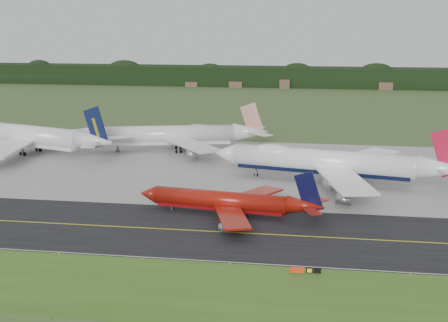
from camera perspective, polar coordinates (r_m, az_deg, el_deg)
ground at (r=129.24m, az=0.77°, el=-5.96°), size 600.00×600.00×0.00m
grass_verge at (r=97.20m, az=-2.18°, el=-12.56°), size 400.00×30.00×0.01m
taxiway at (r=125.49m, az=0.51°, el=-6.54°), size 400.00×32.00×0.02m
apron at (r=177.93m, az=3.06°, el=-0.70°), size 400.00×78.00×0.01m
taxiway_centreline at (r=125.49m, az=0.51°, el=-6.53°), size 400.00×0.40×0.00m
taxiway_edge_line at (r=111.16m, az=-0.65°, el=-9.16°), size 400.00×0.25×0.00m
horizon_treeline at (r=396.92m, az=6.33°, el=7.56°), size 700.00×25.00×12.00m
jet_ba_747 at (r=162.76m, az=9.76°, el=-0.14°), size 65.07×53.12×16.45m
jet_red_737 at (r=135.06m, az=0.56°, el=-3.75°), size 41.34×33.40×11.17m
jet_navy_gold at (r=206.05m, az=-17.37°, el=2.17°), size 63.60×53.96×16.80m
jet_star_tail at (r=200.65m, az=-4.27°, el=2.35°), size 58.34×47.90×15.53m
taxiway_sign at (r=105.27m, az=7.45°, el=-9.89°), size 5.08×0.61×1.69m
edge_marker_left at (r=118.10m, az=-14.85°, el=-8.14°), size 0.16×0.16×0.50m
edge_marker_center at (r=109.80m, az=0.58°, el=-9.32°), size 0.16×0.16×0.50m
edge_marker_right at (r=110.00m, az=16.62°, el=-9.85°), size 0.16×0.16×0.50m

